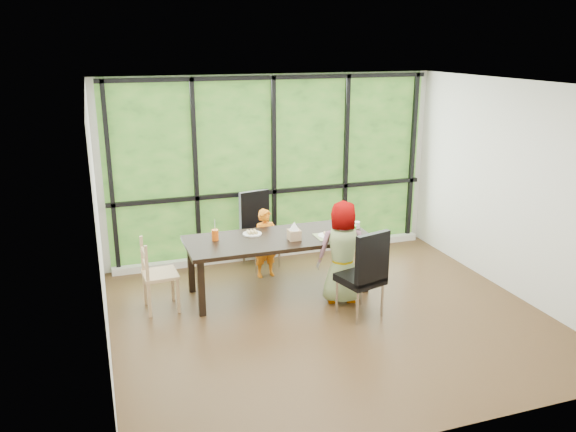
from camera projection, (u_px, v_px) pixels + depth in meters
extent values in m
plane|color=black|center=(330.00, 317.00, 6.86)|extent=(5.00, 5.00, 0.00)
plane|color=silver|center=(273.00, 168.00, 8.51)|extent=(5.00, 0.00, 5.00)
cube|color=#234A1A|center=(273.00, 168.00, 8.49)|extent=(4.80, 0.02, 2.65)
cube|color=silver|center=(275.00, 252.00, 8.79)|extent=(4.80, 0.12, 0.10)
cube|color=black|center=(278.00, 265.00, 7.44)|extent=(2.37, 1.00, 0.75)
cube|color=black|center=(261.00, 230.00, 8.27)|extent=(0.55, 0.55, 1.08)
cube|color=black|center=(360.00, 272.00, 6.76)|extent=(0.56, 0.56, 1.08)
cube|color=#A57F5A|center=(160.00, 274.00, 6.94)|extent=(0.42, 0.44, 0.90)
imported|color=orange|center=(266.00, 243.00, 7.92)|extent=(0.37, 0.26, 0.96)
imported|color=slate|center=(344.00, 252.00, 7.11)|extent=(0.72, 0.57, 1.29)
cube|color=tan|center=(331.00, 236.00, 7.38)|extent=(0.40, 0.30, 0.01)
cylinder|color=white|center=(252.00, 234.00, 7.44)|extent=(0.25, 0.25, 0.02)
cylinder|color=white|center=(328.00, 236.00, 7.36)|extent=(0.25, 0.25, 0.02)
cylinder|color=orange|center=(215.00, 235.00, 7.20)|extent=(0.09, 0.09, 0.14)
cylinder|color=green|center=(353.00, 230.00, 7.39)|extent=(0.08, 0.08, 0.13)
cylinder|color=white|center=(357.00, 225.00, 7.68)|extent=(0.09, 0.09, 0.09)
cube|color=tan|center=(294.00, 235.00, 7.23)|extent=(0.15, 0.15, 0.13)
cylinder|color=white|center=(215.00, 227.00, 7.17)|extent=(0.01, 0.04, 0.20)
cylinder|color=pink|center=(354.00, 223.00, 7.36)|extent=(0.01, 0.04, 0.20)
cone|color=white|center=(294.00, 226.00, 7.19)|extent=(0.12, 0.12, 0.11)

